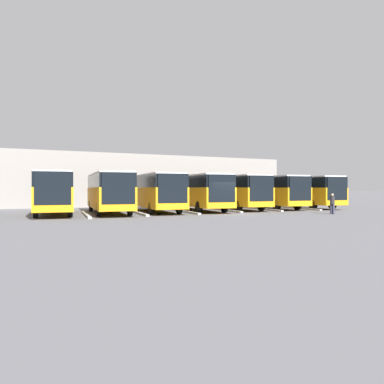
{
  "coord_description": "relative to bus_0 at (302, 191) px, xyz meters",
  "views": [
    {
      "loc": [
        15.18,
        25.37,
        1.97
      ],
      "look_at": [
        0.51,
        -5.28,
        1.7
      ],
      "focal_mm": 35.0,
      "sensor_mm": 36.0,
      "label": 1
    }
  ],
  "objects": [
    {
      "name": "station_building",
      "position": [
        12.35,
        -16.11,
        1.22
      ],
      "size": [
        34.59,
        14.03,
        5.99
      ],
      "color": "gray",
      "rests_on": "ground_plane"
    },
    {
      "name": "ground_plane",
      "position": [
        12.35,
        5.17,
        -1.81
      ],
      "size": [
        600.0,
        600.0,
        0.0
      ],
      "primitive_type": "plane",
      "color": "#5B5B60"
    },
    {
      "name": "curb_divider_0",
      "position": [
        2.06,
        1.57,
        -1.73
      ],
      "size": [
        0.97,
        7.12,
        0.15
      ],
      "primitive_type": "cube",
      "rotation": [
        0.0,
        0.0,
        -0.1
      ],
      "color": "#B2B2AD",
      "rests_on": "ground_plane"
    },
    {
      "name": "bus_1",
      "position": [
        4.12,
        -0.32,
        0.0
      ],
      "size": [
        3.62,
        10.8,
        3.23
      ],
      "rotation": [
        0.0,
        0.0,
        -0.1
      ],
      "color": "orange",
      "rests_on": "ground_plane"
    },
    {
      "name": "curb_divider_3",
      "position": [
        14.41,
        1.67,
        -1.73
      ],
      "size": [
        0.97,
        7.12,
        0.15
      ],
      "primitive_type": "cube",
      "rotation": [
        0.0,
        0.0,
        -0.1
      ],
      "color": "#B2B2AD",
      "rests_on": "ground_plane"
    },
    {
      "name": "curb_divider_4",
      "position": [
        18.52,
        1.64,
        -1.73
      ],
      "size": [
        0.97,
        7.12,
        0.15
      ],
      "primitive_type": "cube",
      "rotation": [
        0.0,
        0.0,
        -0.1
      ],
      "color": "#B2B2AD",
      "rests_on": "ground_plane"
    },
    {
      "name": "bus_5",
      "position": [
        20.58,
        0.45,
        0.0
      ],
      "size": [
        3.62,
        10.8,
        3.23
      ],
      "rotation": [
        0.0,
        0.0,
        -0.1
      ],
      "color": "orange",
      "rests_on": "ground_plane"
    },
    {
      "name": "curb_divider_1",
      "position": [
        6.17,
        1.25,
        -1.73
      ],
      "size": [
        0.97,
        7.12,
        0.15
      ],
      "primitive_type": "cube",
      "rotation": [
        0.0,
        0.0,
        -0.1
      ],
      "color": "#B2B2AD",
      "rests_on": "ground_plane"
    },
    {
      "name": "bus_6",
      "position": [
        24.7,
        -0.18,
        0.0
      ],
      "size": [
        3.62,
        10.8,
        3.23
      ],
      "rotation": [
        0.0,
        0.0,
        -0.1
      ],
      "color": "orange",
      "rests_on": "ground_plane"
    },
    {
      "name": "bus_3",
      "position": [
        12.35,
        0.11,
        0.0
      ],
      "size": [
        3.62,
        10.8,
        3.23
      ],
      "rotation": [
        0.0,
        0.0,
        -0.1
      ],
      "color": "orange",
      "rests_on": "ground_plane"
    },
    {
      "name": "bus_2",
      "position": [
        8.23,
        -0.37,
        0.0
      ],
      "size": [
        3.62,
        10.8,
        3.23
      ],
      "rotation": [
        0.0,
        0.0,
        -0.1
      ],
      "color": "orange",
      "rests_on": "ground_plane"
    },
    {
      "name": "pedestrian",
      "position": [
        4.91,
        8.83,
        -0.94
      ],
      "size": [
        0.46,
        0.46,
        1.62
      ],
      "rotation": [
        0.0,
        0.0,
        5.05
      ],
      "color": "#38384C",
      "rests_on": "ground_plane"
    },
    {
      "name": "curb_divider_2",
      "position": [
        10.29,
        1.19,
        -1.73
      ],
      "size": [
        0.97,
        7.12,
        0.15
      ],
      "primitive_type": "cube",
      "rotation": [
        0.0,
        0.0,
        -0.1
      ],
      "color": "#B2B2AD",
      "rests_on": "ground_plane"
    },
    {
      "name": "bus_0",
      "position": [
        0.0,
        0.0,
        0.0
      ],
      "size": [
        3.62,
        10.8,
        3.23
      ],
      "rotation": [
        0.0,
        0.0,
        -0.1
      ],
      "color": "orange",
      "rests_on": "ground_plane"
    },
    {
      "name": "bus_4",
      "position": [
        16.47,
        0.07,
        0.0
      ],
      "size": [
        3.62,
        10.8,
        3.23
      ],
      "rotation": [
        0.0,
        0.0,
        -0.1
      ],
      "color": "orange",
      "rests_on": "ground_plane"
    },
    {
      "name": "curb_divider_5",
      "position": [
        22.64,
        2.02,
        -1.73
      ],
      "size": [
        0.97,
        7.12,
        0.15
      ],
      "primitive_type": "cube",
      "rotation": [
        0.0,
        0.0,
        -0.1
      ],
      "color": "#B2B2AD",
      "rests_on": "ground_plane"
    }
  ]
}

